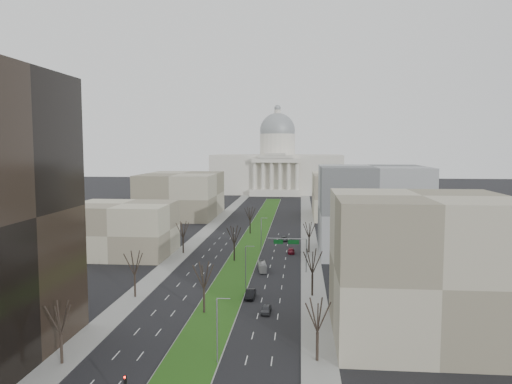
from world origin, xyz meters
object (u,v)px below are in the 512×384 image
Objects in this scene: car_grey_near at (266,309)px; car_red at (291,251)px; car_grey_far at (284,239)px; car_black at (250,294)px; box_van at (262,267)px.

car_red is (3.46, 49.63, -0.05)m from car_grey_near.
car_grey_far is at bearing 92.23° from car_grey_near.
car_red is (7.12, 41.17, -0.18)m from car_black.
car_black is 1.04× the size of car_grey_far.
box_van reaches higher than car_black.
box_van reaches higher than car_grey_near.
car_grey_near is at bearing -97.25° from car_grey_far.
car_grey_near is 49.76m from car_red.
box_van is (0.72, 21.37, 0.18)m from car_black.
box_van reaches higher than car_red.
car_black is at bearing -101.41° from car_red.
car_grey_far is (-2.55, 18.29, 0.02)m from car_red.
car_grey_far is (0.91, 67.92, -0.03)m from car_grey_near.
car_grey_far is at bearing 75.76° from box_van.
car_black is at bearing -100.38° from box_van.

